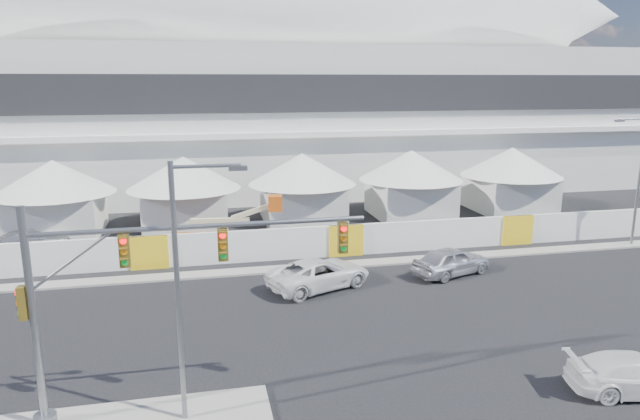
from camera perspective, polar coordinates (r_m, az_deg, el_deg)
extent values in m
plane|color=black|center=(22.26, -3.01, -16.51)|extent=(160.00, 160.00, 0.00)
cube|color=gray|center=(40.65, 22.81, -3.67)|extent=(80.00, 1.20, 0.12)
cube|color=silver|center=(62.28, -2.17, 9.24)|extent=(80.00, 24.00, 14.00)
cube|color=black|center=(50.26, 0.33, 11.58)|extent=(68.00, 0.30, 3.20)
cube|color=white|center=(50.21, 0.39, 7.58)|extent=(72.00, 0.80, 0.50)
cylinder|color=white|center=(60.58, -1.90, 19.35)|extent=(57.60, 8.40, 8.40)
cylinder|color=white|center=(60.93, 0.06, 18.93)|extent=(51.60, 6.80, 6.80)
cylinder|color=white|center=(61.35, 1.98, 18.48)|extent=(45.60, 5.20, 5.20)
cone|color=white|center=(73.99, 25.24, 17.18)|extent=(8.00, 7.60, 7.60)
cube|color=silver|center=(45.28, -24.77, -0.35)|extent=(6.00, 6.00, 3.00)
cone|color=silver|center=(44.80, -25.09, 3.02)|extent=(8.40, 8.40, 2.40)
cube|color=silver|center=(44.19, -13.32, 0.20)|extent=(6.00, 6.00, 3.00)
cone|color=silver|center=(43.69, -13.50, 3.66)|extent=(8.40, 8.40, 2.40)
cube|color=silver|center=(44.91, -1.78, 0.75)|extent=(6.00, 6.00, 3.00)
cone|color=silver|center=(44.42, -1.80, 4.16)|extent=(8.40, 8.40, 2.40)
cube|color=silver|center=(47.36, 8.99, 1.23)|extent=(6.00, 6.00, 3.00)
cone|color=silver|center=(46.90, 9.11, 4.46)|extent=(8.40, 8.40, 2.40)
cube|color=silver|center=(51.29, 18.41, 1.62)|extent=(6.00, 6.00, 3.00)
cone|color=silver|center=(50.87, 18.62, 4.60)|extent=(8.40, 8.40, 2.40)
cube|color=white|center=(36.24, 2.57, -3.03)|extent=(70.00, 0.25, 2.00)
imported|color=silver|center=(33.57, 13.01, -4.99)|extent=(3.39, 5.16, 1.63)
imported|color=silver|center=(30.73, -0.09, -6.36)|extent=(4.62, 6.31, 1.59)
imported|color=silver|center=(23.92, 29.11, -14.15)|extent=(2.94, 5.13, 1.40)
imported|color=black|center=(46.11, 23.66, -1.07)|extent=(2.24, 4.21, 1.36)
imported|color=#A6A7AA|center=(41.64, -26.94, -2.77)|extent=(3.34, 5.22, 1.41)
cylinder|color=slate|center=(19.75, -26.72, -9.86)|extent=(0.24, 0.24, 7.18)
cylinder|color=slate|center=(21.22, -25.76, -18.38)|extent=(0.70, 0.70, 0.40)
cylinder|color=slate|center=(18.25, -11.55, -1.59)|extent=(10.44, 0.16, 0.16)
cube|color=#594714|center=(18.56, -18.98, -3.87)|extent=(0.32, 0.22, 1.05)
cube|color=#594714|center=(18.44, -9.69, -3.45)|extent=(0.32, 0.22, 1.05)
cube|color=#594714|center=(19.00, 2.29, -2.78)|extent=(0.32, 0.22, 1.05)
cube|color=#594714|center=(19.61, -27.61, -8.24)|extent=(0.22, 0.32, 1.05)
cylinder|color=slate|center=(18.40, -14.02, -8.35)|extent=(0.17, 0.17, 8.45)
cylinder|color=slate|center=(17.37, -11.32, 4.33)|extent=(2.07, 0.11, 0.11)
cube|color=slate|center=(17.43, -8.22, 4.17)|extent=(0.56, 0.23, 0.14)
cylinder|color=slate|center=(43.13, 29.27, 2.44)|extent=(0.17, 0.17, 8.67)
cylinder|color=slate|center=(41.99, 28.80, 7.97)|extent=(2.12, 0.12, 0.12)
cube|color=slate|center=(41.37, 27.77, 7.90)|extent=(0.58, 0.24, 0.14)
cube|color=#C65112|center=(38.01, -11.71, -3.24)|extent=(3.77, 2.02, 1.10)
cube|color=beige|center=(37.67, -9.98, -1.02)|extent=(3.82, 0.80, 0.35)
cube|color=beige|center=(37.67, -6.67, 0.03)|extent=(2.97, 0.65, 1.22)
cube|color=#C65112|center=(37.73, -4.57, 0.87)|extent=(1.00, 1.00, 1.00)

